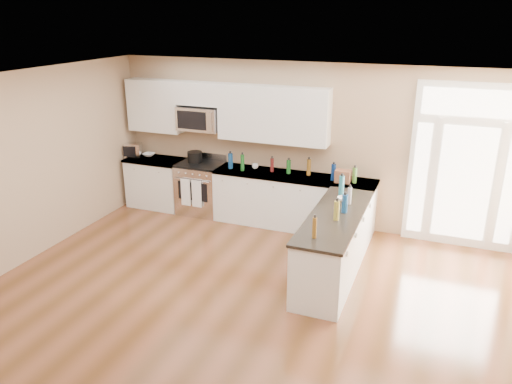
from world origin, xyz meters
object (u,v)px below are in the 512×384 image
(kitchen_range, at_px, (201,188))
(toaster_oven, at_px, (133,150))
(stockpot, at_px, (195,156))
(peninsula_cabinet, at_px, (334,247))

(kitchen_range, relative_size, toaster_oven, 3.56)
(kitchen_range, distance_m, stockpot, 0.60)
(kitchen_range, bearing_deg, peninsula_cabinet, -26.96)
(peninsula_cabinet, xyz_separation_m, stockpot, (-2.99, 1.52, 0.62))
(stockpot, distance_m, toaster_oven, 1.29)
(kitchen_range, bearing_deg, stockpot, 153.51)
(peninsula_cabinet, xyz_separation_m, toaster_oven, (-4.28, 1.45, 0.63))
(peninsula_cabinet, bearing_deg, toaster_oven, 161.31)
(stockpot, xyz_separation_m, toaster_oven, (-1.29, -0.07, 0.02))
(peninsula_cabinet, bearing_deg, stockpot, 153.06)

